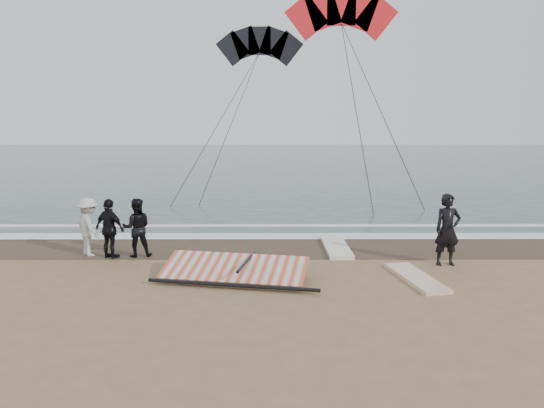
{
  "coord_description": "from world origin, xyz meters",
  "views": [
    {
      "loc": [
        -1.4,
        -11.24,
        4.01
      ],
      "look_at": [
        -1.36,
        3.0,
        1.6
      ],
      "focal_mm": 35.0,
      "sensor_mm": 36.0,
      "label": 1
    }
  ],
  "objects_px": {
    "board_cream": "(336,247)",
    "board_white": "(416,278)",
    "man_main": "(447,230)",
    "sail_rig": "(232,270)"
  },
  "relations": [
    {
      "from": "board_cream",
      "to": "board_white",
      "type": "bearing_deg",
      "value": -63.17
    },
    {
      "from": "man_main",
      "to": "board_cream",
      "type": "xyz_separation_m",
      "value": [
        -2.75,
        1.77,
        -0.92
      ]
    },
    {
      "from": "board_white",
      "to": "board_cream",
      "type": "relative_size",
      "value": 0.9
    },
    {
      "from": "board_white",
      "to": "sail_rig",
      "type": "bearing_deg",
      "value": 167.39
    },
    {
      "from": "board_cream",
      "to": "sail_rig",
      "type": "bearing_deg",
      "value": -136.25
    },
    {
      "from": "man_main",
      "to": "sail_rig",
      "type": "height_order",
      "value": "man_main"
    },
    {
      "from": "man_main",
      "to": "sail_rig",
      "type": "relative_size",
      "value": 0.48
    },
    {
      "from": "man_main",
      "to": "board_cream",
      "type": "distance_m",
      "value": 3.39
    },
    {
      "from": "board_white",
      "to": "sail_rig",
      "type": "height_order",
      "value": "sail_rig"
    },
    {
      "from": "board_white",
      "to": "sail_rig",
      "type": "xyz_separation_m",
      "value": [
        -4.54,
        0.17,
        0.15
      ]
    }
  ]
}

